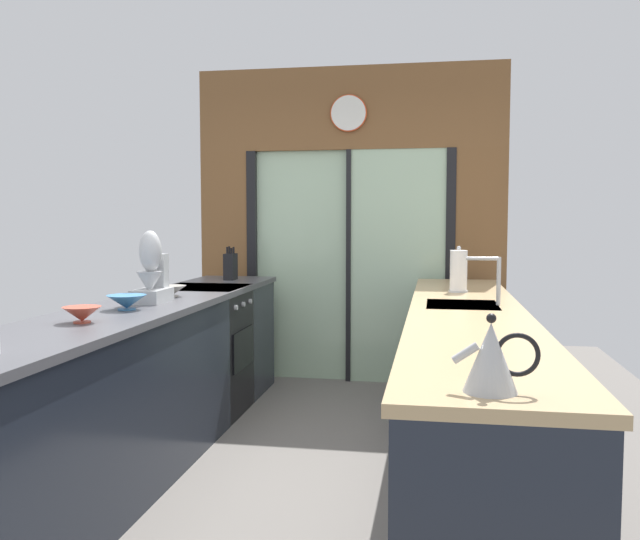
{
  "coord_description": "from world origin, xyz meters",
  "views": [
    {
      "loc": [
        0.73,
        -3.31,
        1.4
      ],
      "look_at": [
        0.06,
        0.61,
        1.1
      ],
      "focal_mm": 37.44,
      "sensor_mm": 36.0,
      "label": 1
    }
  ],
  "objects_px": {
    "oven_range": "(204,351)",
    "soap_bottle": "(455,268)",
    "mixing_bowl_mid": "(126,302)",
    "paper_towel_roll": "(459,271)",
    "stand_mixer": "(152,275)",
    "kettle": "(492,357)",
    "mixing_bowl_near": "(82,314)",
    "mixing_bowl_far": "(172,291)",
    "knife_block": "(230,266)"
  },
  "relations": [
    {
      "from": "oven_range",
      "to": "soap_bottle",
      "type": "xyz_separation_m",
      "value": [
        1.8,
        0.7,
        0.57
      ]
    },
    {
      "from": "mixing_bowl_mid",
      "to": "paper_towel_roll",
      "type": "bearing_deg",
      "value": 34.34
    },
    {
      "from": "oven_range",
      "to": "stand_mixer",
      "type": "height_order",
      "value": "stand_mixer"
    },
    {
      "from": "kettle",
      "to": "soap_bottle",
      "type": "distance_m",
      "value": 3.37
    },
    {
      "from": "mixing_bowl_near",
      "to": "paper_towel_roll",
      "type": "height_order",
      "value": "paper_towel_roll"
    },
    {
      "from": "mixing_bowl_far",
      "to": "soap_bottle",
      "type": "bearing_deg",
      "value": 36.63
    },
    {
      "from": "stand_mixer",
      "to": "mixing_bowl_near",
      "type": "bearing_deg",
      "value": -90.0
    },
    {
      "from": "mixing_bowl_mid",
      "to": "mixing_bowl_far",
      "type": "relative_size",
      "value": 1.18
    },
    {
      "from": "kettle",
      "to": "mixing_bowl_near",
      "type": "bearing_deg",
      "value": 151.5
    },
    {
      "from": "mixing_bowl_mid",
      "to": "kettle",
      "type": "height_order",
      "value": "kettle"
    },
    {
      "from": "soap_bottle",
      "to": "knife_block",
      "type": "bearing_deg",
      "value": -176.59
    },
    {
      "from": "kettle",
      "to": "paper_towel_roll",
      "type": "xyz_separation_m",
      "value": [
        -0.0,
        2.64,
        0.04
      ]
    },
    {
      "from": "mixing_bowl_near",
      "to": "stand_mixer",
      "type": "distance_m",
      "value": 0.79
    },
    {
      "from": "mixing_bowl_near",
      "to": "kettle",
      "type": "relative_size",
      "value": 0.74
    },
    {
      "from": "soap_bottle",
      "to": "kettle",
      "type": "bearing_deg",
      "value": -89.96
    },
    {
      "from": "oven_range",
      "to": "stand_mixer",
      "type": "xyz_separation_m",
      "value": [
        0.02,
        -0.92,
        0.63
      ]
    },
    {
      "from": "mixing_bowl_near",
      "to": "knife_block",
      "type": "relative_size",
      "value": 0.66
    },
    {
      "from": "stand_mixer",
      "to": "paper_towel_roll",
      "type": "distance_m",
      "value": 1.99
    },
    {
      "from": "mixing_bowl_mid",
      "to": "stand_mixer",
      "type": "distance_m",
      "value": 0.35
    },
    {
      "from": "mixing_bowl_near",
      "to": "mixing_bowl_far",
      "type": "distance_m",
      "value": 1.08
    },
    {
      "from": "soap_bottle",
      "to": "mixing_bowl_near",
      "type": "bearing_deg",
      "value": -126.51
    },
    {
      "from": "mixing_bowl_near",
      "to": "soap_bottle",
      "type": "relative_size",
      "value": 0.72
    },
    {
      "from": "stand_mixer",
      "to": "kettle",
      "type": "xyz_separation_m",
      "value": [
        1.78,
        -1.75,
        -0.06
      ]
    },
    {
      "from": "mixing_bowl_mid",
      "to": "kettle",
      "type": "xyz_separation_m",
      "value": [
        1.78,
        -1.42,
        0.06
      ]
    },
    {
      "from": "mixing_bowl_far",
      "to": "paper_towel_roll",
      "type": "distance_m",
      "value": 1.88
    },
    {
      "from": "mixing_bowl_near",
      "to": "knife_block",
      "type": "height_order",
      "value": "knife_block"
    },
    {
      "from": "oven_range",
      "to": "mixing_bowl_far",
      "type": "bearing_deg",
      "value": -88.32
    },
    {
      "from": "oven_range",
      "to": "mixing_bowl_near",
      "type": "xyz_separation_m",
      "value": [
        0.02,
        -1.71,
        0.51
      ]
    },
    {
      "from": "stand_mixer",
      "to": "kettle",
      "type": "relative_size",
      "value": 1.73
    },
    {
      "from": "oven_range",
      "to": "kettle",
      "type": "height_order",
      "value": "kettle"
    },
    {
      "from": "stand_mixer",
      "to": "soap_bottle",
      "type": "xyz_separation_m",
      "value": [
        1.78,
        1.62,
        -0.06
      ]
    },
    {
      "from": "mixing_bowl_mid",
      "to": "paper_towel_roll",
      "type": "relative_size",
      "value": 0.68
    },
    {
      "from": "mixing_bowl_near",
      "to": "kettle",
      "type": "distance_m",
      "value": 2.03
    },
    {
      "from": "oven_range",
      "to": "soap_bottle",
      "type": "height_order",
      "value": "soap_bottle"
    },
    {
      "from": "mixing_bowl_far",
      "to": "mixing_bowl_mid",
      "type": "bearing_deg",
      "value": -90.0
    },
    {
      "from": "mixing_bowl_near",
      "to": "soap_bottle",
      "type": "height_order",
      "value": "soap_bottle"
    },
    {
      "from": "soap_bottle",
      "to": "paper_towel_roll",
      "type": "bearing_deg",
      "value": -90.0
    },
    {
      "from": "knife_block",
      "to": "stand_mixer",
      "type": "xyz_separation_m",
      "value": [
        0.0,
        -1.51,
        0.05
      ]
    },
    {
      "from": "mixing_bowl_mid",
      "to": "soap_bottle",
      "type": "distance_m",
      "value": 2.64
    },
    {
      "from": "soap_bottle",
      "to": "oven_range",
      "type": "bearing_deg",
      "value": -158.85
    },
    {
      "from": "knife_block",
      "to": "soap_bottle",
      "type": "distance_m",
      "value": 1.78
    },
    {
      "from": "oven_range",
      "to": "mixing_bowl_mid",
      "type": "xyz_separation_m",
      "value": [
        0.02,
        -1.25,
        0.51
      ]
    },
    {
      "from": "stand_mixer",
      "to": "oven_range",
      "type": "bearing_deg",
      "value": 91.14
    },
    {
      "from": "oven_range",
      "to": "knife_block",
      "type": "xyz_separation_m",
      "value": [
        0.02,
        0.59,
        0.57
      ]
    },
    {
      "from": "mixing_bowl_far",
      "to": "stand_mixer",
      "type": "distance_m",
      "value": 0.32
    },
    {
      "from": "mixing_bowl_near",
      "to": "kettle",
      "type": "bearing_deg",
      "value": -28.5
    },
    {
      "from": "stand_mixer",
      "to": "soap_bottle",
      "type": "relative_size",
      "value": 1.69
    },
    {
      "from": "mixing_bowl_near",
      "to": "paper_towel_roll",
      "type": "relative_size",
      "value": 0.58
    },
    {
      "from": "mixing_bowl_far",
      "to": "knife_block",
      "type": "bearing_deg",
      "value": 90.0
    },
    {
      "from": "soap_bottle",
      "to": "paper_towel_roll",
      "type": "height_order",
      "value": "paper_towel_roll"
    }
  ]
}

